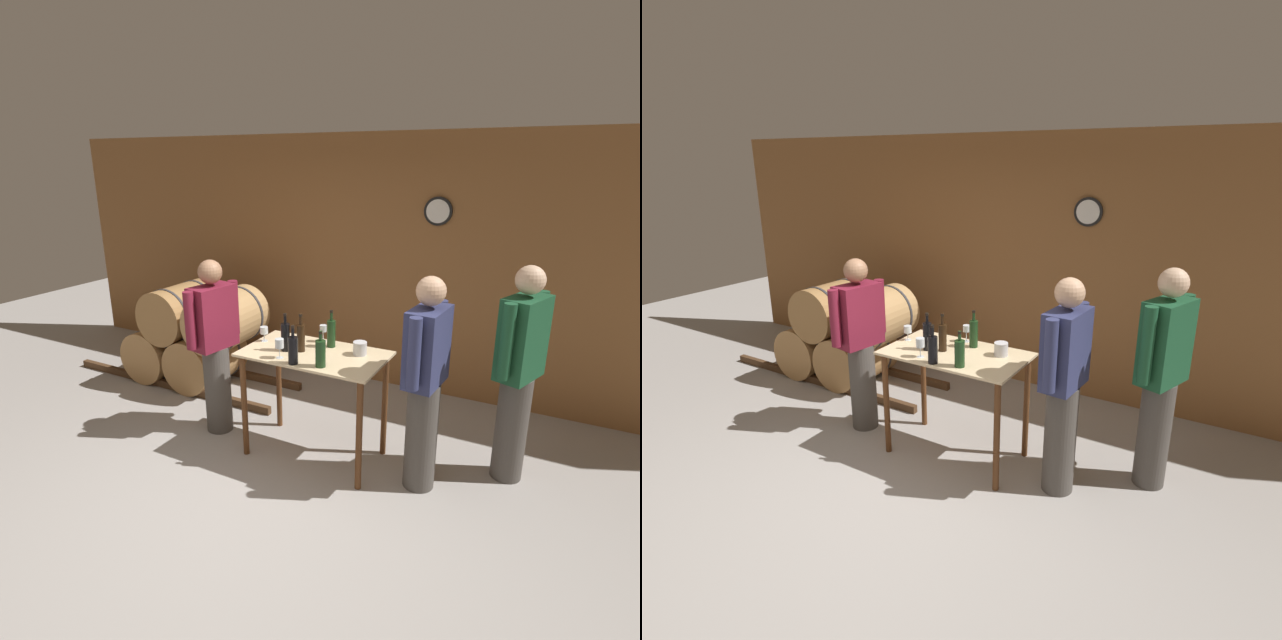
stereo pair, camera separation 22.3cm
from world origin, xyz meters
The scene contains 16 objects.
ground_plane centered at (0.00, 0.00, 0.00)m, with size 14.00×14.00×0.00m, color #9E9993.
back_wall centered at (0.00, 2.57, 1.35)m, with size 8.40×0.08×2.70m.
barrel_rack centered at (-1.76, 1.61, 0.54)m, with size 2.69×0.77×1.12m.
tasting_table centered at (0.16, 0.90, 0.75)m, with size 1.16×0.66×0.93m.
wine_bottle_far_left centered at (-0.08, 0.84, 1.06)m, with size 0.07×0.07×0.32m.
wine_bottle_left centered at (0.04, 0.88, 1.06)m, with size 0.07×0.07×0.32m.
wine_bottle_center centered at (0.12, 0.62, 1.05)m, with size 0.08×0.08×0.31m.
wine_bottle_right centered at (0.22, 1.09, 1.06)m, with size 0.07×0.07×0.32m.
wine_bottle_far_right centered at (0.33, 0.67, 1.04)m, with size 0.08×0.08×0.28m.
wine_glass_near_left centered at (-0.36, 0.94, 1.03)m, with size 0.07×0.07×0.13m.
wine_glass_near_center centered at (-0.03, 0.67, 1.05)m, with size 0.07×0.07×0.16m.
wine_glass_near_right centered at (0.10, 1.17, 1.04)m, with size 0.06×0.06×0.15m.
ice_bucket centered at (0.50, 1.03, 0.99)m, with size 0.11×0.11×0.11m.
person_host centered at (1.67, 1.32, 0.91)m, with size 0.34×0.56×1.72m.
person_visitor_with_scarf centered at (1.08, 0.88, 0.88)m, with size 0.25×0.59×1.67m.
person_visitor_bearded centered at (-0.83, 0.86, 0.85)m, with size 0.29×0.58×1.61m.
Camera 1 is at (1.93, -2.42, 2.41)m, focal length 28.00 mm.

